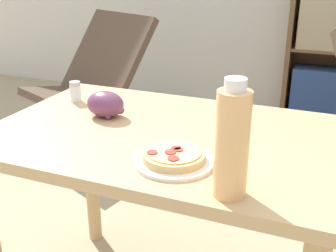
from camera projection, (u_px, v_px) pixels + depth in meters
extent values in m
cube|color=tan|center=(165.00, 136.00, 1.31)|extent=(1.08, 0.72, 0.03)
cylinder|color=tan|center=(91.00, 172.00, 1.87)|extent=(0.06, 0.06, 0.70)
cylinder|color=tan|center=(319.00, 219.00, 1.53)|extent=(0.06, 0.06, 0.70)
cylinder|color=white|center=(174.00, 161.00, 1.10)|extent=(0.21, 0.21, 0.01)
cylinder|color=#DBB26B|center=(174.00, 156.00, 1.09)|extent=(0.17, 0.17, 0.02)
cylinder|color=#EACC7A|center=(174.00, 152.00, 1.09)|extent=(0.14, 0.14, 0.00)
cylinder|color=#A83328|center=(173.00, 158.00, 1.04)|extent=(0.03, 0.03, 0.00)
cylinder|color=#A83328|center=(152.00, 152.00, 1.08)|extent=(0.03, 0.03, 0.00)
cylinder|color=#A83328|center=(179.00, 150.00, 1.09)|extent=(0.02, 0.02, 0.00)
cylinder|color=#A83328|center=(170.00, 152.00, 1.08)|extent=(0.03, 0.03, 0.00)
cylinder|color=#A83328|center=(176.00, 148.00, 1.10)|extent=(0.03, 0.03, 0.00)
ellipsoid|color=#6B3856|center=(105.00, 104.00, 1.41)|extent=(0.13, 0.10, 0.09)
sphere|color=#6B3856|center=(100.00, 102.00, 1.42)|extent=(0.03, 0.03, 0.03)
sphere|color=#6B3856|center=(107.00, 104.00, 1.46)|extent=(0.03, 0.03, 0.03)
sphere|color=#6B3856|center=(108.00, 116.00, 1.39)|extent=(0.02, 0.02, 0.02)
sphere|color=#6B3856|center=(94.00, 107.00, 1.40)|extent=(0.02, 0.02, 0.02)
sphere|color=#6B3856|center=(102.00, 105.00, 1.45)|extent=(0.03, 0.03, 0.03)
sphere|color=#6B3856|center=(114.00, 107.00, 1.38)|extent=(0.03, 0.03, 0.03)
sphere|color=#6B3856|center=(121.00, 110.00, 1.41)|extent=(0.03, 0.03, 0.03)
cylinder|color=#EFB270|center=(232.00, 145.00, 0.91)|extent=(0.08, 0.08, 0.24)
cylinder|color=white|center=(236.00, 85.00, 0.86)|extent=(0.05, 0.05, 0.03)
cylinder|color=white|center=(76.00, 93.00, 1.56)|extent=(0.04, 0.04, 0.06)
cylinder|color=#B7B7BC|center=(75.00, 84.00, 1.55)|extent=(0.04, 0.04, 0.02)
cube|color=black|center=(85.00, 138.00, 2.97)|extent=(0.75, 0.74, 0.10)
cube|color=brown|center=(76.00, 99.00, 2.79)|extent=(0.78, 0.71, 0.14)
cube|color=brown|center=(107.00, 56.00, 2.91)|extent=(0.74, 0.62, 0.55)
cube|color=brown|center=(294.00, 11.00, 3.23)|extent=(0.04, 0.31, 1.71)
cube|color=brown|center=(335.00, 10.00, 3.26)|extent=(0.61, 0.01, 1.71)
cube|color=brown|center=(319.00, 117.00, 3.44)|extent=(0.54, 0.30, 0.02)
cube|color=navy|center=(323.00, 93.00, 3.34)|extent=(0.48, 0.22, 0.40)
cube|color=brown|center=(329.00, 50.00, 3.24)|extent=(0.54, 0.30, 0.02)
cube|color=tan|center=(333.00, 22.00, 3.14)|extent=(0.48, 0.22, 0.40)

